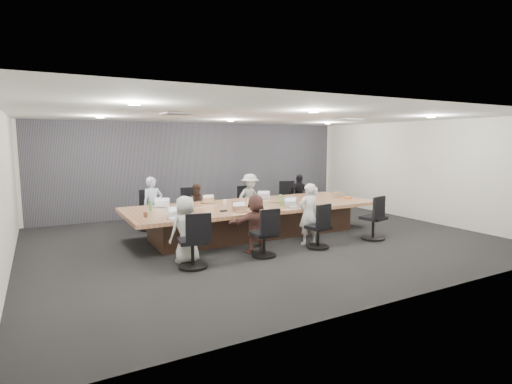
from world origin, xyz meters
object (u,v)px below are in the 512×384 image
person_6 (308,214)px  conference_table (254,218)px  chair_5 (264,238)px  person_5 (255,224)px  chair_6 (318,231)px  bottle_green_right (281,200)px  person_0 (153,205)px  bottle_green_left (150,206)px  laptop_6 (294,207)px  chair_0 (150,214)px  laptop_4 (177,218)px  person_3 (299,196)px  chair_7 (373,221)px  laptop_1 (206,202)px  chair_3 (292,201)px  chair_4 (193,245)px  person_2 (250,198)px  snack_packet (348,198)px  person_1 (198,206)px  bottle_clear (178,204)px  laptop_5 (243,212)px  chair_1 (194,210)px  person_4 (186,229)px  chair_2 (244,207)px  laptop_0 (159,206)px  laptop_3 (310,194)px  canvas_bag (337,195)px  laptop_2 (260,198)px

person_6 → conference_table: bearing=-64.1°
chair_5 → person_5: 0.41m
chair_6 → bottle_green_right: (-0.09, 1.34, 0.50)m
person_0 → bottle_green_left: person_0 is taller
laptop_6 → chair_0: bearing=139.2°
laptop_6 → laptop_4: bearing=-177.9°
person_0 → laptop_6: 3.44m
person_3 → laptop_4: 4.88m
chair_7 → laptop_1: bearing=125.8°
chair_3 → chair_4: 5.55m
chair_0 → person_2: person_2 is taller
person_5 → snack_packet: (3.34, 1.04, 0.17)m
person_1 → bottle_clear: bearing=-122.0°
chair_3 → person_2: 1.68m
conference_table → chair_6: size_ratio=8.15×
laptop_1 → laptop_5: same height
laptop_4 → chair_0: bearing=77.6°
laptop_5 → snack_packet: 3.38m
chair_6 → laptop_6: laptop_6 is taller
chair_1 → person_3: 3.17m
chair_5 → bottle_clear: bearing=120.5°
person_4 → bottle_green_left: (-0.24, 1.63, 0.22)m
chair_0 → person_6: bearing=124.9°
laptop_5 → bottle_green_right: bearing=29.3°
snack_packet → person_5: bearing=-162.6°
chair_1 → person_5: bearing=108.1°
chair_2 → chair_4: (-2.76, -3.40, 0.04)m
laptop_0 → snack_packet: bearing=-178.5°
chair_3 → bottle_green_right: (-1.71, -2.06, 0.44)m
chair_3 → person_5: (-2.92, -3.05, 0.16)m
person_5 → laptop_5: size_ratio=3.91×
person_2 → person_1: bearing=170.4°
laptop_1 → person_3: (3.14, 0.55, -0.11)m
chair_4 → bottle_green_left: bottle_green_left is taller
conference_table → person_1: (-0.91, 1.35, 0.18)m
chair_6 → laptop_1: (-1.52, 2.50, 0.38)m
chair_2 → person_2: 0.46m
chair_7 → laptop_1: (-3.09, 2.50, 0.33)m
laptop_3 → snack_packet: snack_packet is taller
laptop_5 → person_1: bearing=105.2°
chair_2 → person_6: size_ratio=0.55×
laptop_1 → bottle_clear: bottle_clear is taller
person_2 → laptop_6: size_ratio=4.18×
laptop_5 → bottle_green_left: 2.02m
chair_5 → canvas_bag: size_ratio=2.84×
laptop_3 → person_4: person_4 is taller
chair_5 → laptop_6: 1.63m
chair_1 → laptop_4: (-1.24, -2.50, 0.34)m
person_0 → chair_1: bearing=7.8°
laptop_2 → bottle_green_left: bottle_green_left is taller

